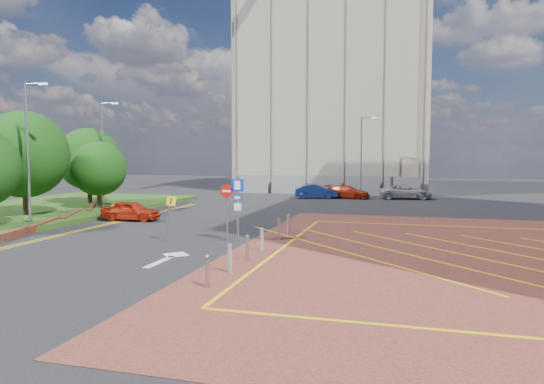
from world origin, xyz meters
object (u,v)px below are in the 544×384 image
at_px(lamp_left_near, 29,147).
at_px(tree_c, 99,169).
at_px(tree_b, 24,154).
at_px(sign_cluster, 234,202).
at_px(lamp_back, 362,153).
at_px(tree_d, 89,159).
at_px(car_red_left, 131,211).
at_px(car_blue_back, 316,191).
at_px(car_red_back, 347,192).
at_px(warning_sign, 169,213).
at_px(car_silver_back, 405,192).
at_px(lamp_left_far, 103,149).

bearing_deg(lamp_left_near, tree_c, 97.69).
xyz_separation_m(tree_b, lamp_left_near, (3.08, -3.00, 0.42)).
bearing_deg(sign_cluster, lamp_back, 82.03).
relative_size(tree_d, lamp_left_near, 0.76).
relative_size(lamp_back, car_red_left, 2.14).
relative_size(car_blue_back, car_red_back, 0.94).
xyz_separation_m(lamp_left_near, sign_cluster, (12.72, -1.02, -2.71)).
bearing_deg(tree_c, lamp_back, 45.68).
bearing_deg(lamp_left_near, car_blue_back, 62.06).
xyz_separation_m(warning_sign, car_red_left, (-6.00, 6.36, -0.79)).
bearing_deg(car_silver_back, lamp_back, 66.17).
bearing_deg(tree_d, tree_b, -82.87).
xyz_separation_m(lamp_left_far, car_red_back, (17.30, 14.13, -4.02)).
relative_size(lamp_left_near, lamp_left_far, 1.00).
bearing_deg(car_red_back, lamp_back, -17.76).
bearing_deg(car_blue_back, lamp_back, -70.31).
height_order(tree_c, car_red_back, tree_c).
bearing_deg(tree_b, car_silver_back, 42.45).
height_order(lamp_left_near, car_blue_back, lamp_left_near).
relative_size(tree_d, sign_cluster, 1.90).
bearing_deg(car_red_back, tree_b, 153.99).
height_order(lamp_left_near, sign_cluster, lamp_left_near).
relative_size(lamp_left_near, car_blue_back, 1.93).
bearing_deg(tree_d, lamp_left_far, -25.68).
distance_m(warning_sign, car_blue_back, 25.46).
xyz_separation_m(tree_c, sign_cluster, (13.80, -9.02, -1.24)).
distance_m(sign_cluster, car_red_left, 10.54).
distance_m(car_blue_back, car_silver_back, 8.51).
xyz_separation_m(lamp_back, car_blue_back, (-4.13, -2.67, -3.68)).
relative_size(sign_cluster, car_red_back, 0.73).
bearing_deg(car_red_back, tree_c, 149.57).
bearing_deg(tree_b, lamp_back, 49.59).
distance_m(tree_b, tree_d, 8.07).
xyz_separation_m(lamp_back, sign_cluster, (-3.78, -27.02, -2.41)).
bearing_deg(lamp_left_near, car_red_left, 49.33).
distance_m(warning_sign, car_silver_back, 28.97).
distance_m(car_red_back, car_silver_back, 5.50).
relative_size(tree_c, tree_d, 0.81).
bearing_deg(tree_c, tree_d, 135.00).
distance_m(tree_d, car_red_left, 10.76).
height_order(lamp_back, sign_cluster, lamp_back).
relative_size(car_red_left, car_blue_back, 0.90).
bearing_deg(car_silver_back, lamp_left_far, 114.96).
xyz_separation_m(lamp_left_near, car_red_back, (15.30, 24.13, -4.02)).
bearing_deg(tree_c, car_red_left, -36.87).
xyz_separation_m(lamp_left_near, car_silver_back, (20.75, 24.80, -3.97)).
bearing_deg(lamp_left_far, tree_b, -98.77).
distance_m(tree_b, car_red_left, 7.85).
height_order(tree_c, lamp_left_near, lamp_left_near).
relative_size(warning_sign, car_red_left, 0.60).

